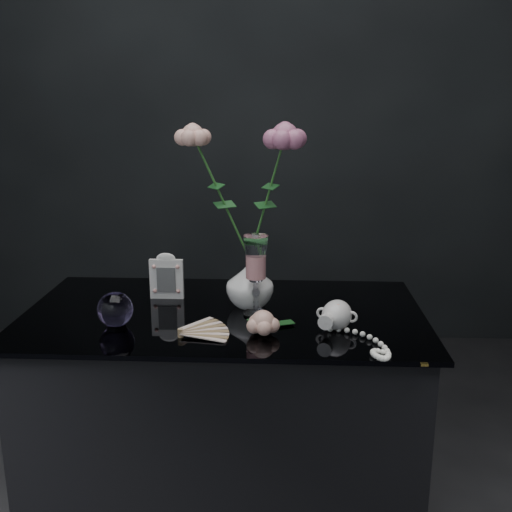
# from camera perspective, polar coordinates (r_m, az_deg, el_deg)

# --- Properties ---
(table) EXTENTS (1.05, 0.58, 0.76)m
(table) POSITION_cam_1_polar(r_m,az_deg,el_deg) (1.76, -2.91, -17.01)
(table) COLOR black
(table) RESTS_ON ground
(vase) EXTENTS (0.13, 0.13, 0.13)m
(vase) POSITION_cam_1_polar(r_m,az_deg,el_deg) (1.61, -0.59, -2.57)
(vase) COLOR white
(vase) RESTS_ON table
(wine_glass) EXTENTS (0.08, 0.08, 0.21)m
(wine_glass) POSITION_cam_1_polar(r_m,az_deg,el_deg) (1.54, -0.02, -1.90)
(wine_glass) COLOR white
(wine_glass) RESTS_ON table
(picture_frame) EXTENTS (0.10, 0.08, 0.13)m
(picture_frame) POSITION_cam_1_polar(r_m,az_deg,el_deg) (1.69, -8.52, -1.87)
(picture_frame) COLOR white
(picture_frame) RESTS_ON table
(paperweight) EXTENTS (0.10, 0.10, 0.09)m
(paperweight) POSITION_cam_1_polar(r_m,az_deg,el_deg) (1.52, -13.27, -4.97)
(paperweight) COLOR #876FB5
(paperweight) RESTS_ON table
(paper_fan) EXTENTS (0.26, 0.22, 0.02)m
(paper_fan) POSITION_cam_1_polar(r_m,az_deg,el_deg) (1.43, -7.20, -7.21)
(paper_fan) COLOR #EEE8BE
(paper_fan) RESTS_ON table
(loose_rose) EXTENTS (0.16, 0.19, 0.06)m
(loose_rose) POSITION_cam_1_polar(r_m,az_deg,el_deg) (1.43, 0.65, -6.35)
(loose_rose) COLOR #E9AB96
(loose_rose) RESTS_ON table
(pearl_jar) EXTENTS (0.32, 0.33, 0.08)m
(pearl_jar) POSITION_cam_1_polar(r_m,az_deg,el_deg) (1.48, 7.71, -5.46)
(pearl_jar) COLOR white
(pearl_jar) RESTS_ON table
(roses) EXTENTS (0.32, 0.12, 0.41)m
(roses) POSITION_cam_1_polar(r_m,az_deg,el_deg) (1.55, -1.06, 7.01)
(roses) COLOR #FFB09E
(roses) RESTS_ON vase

